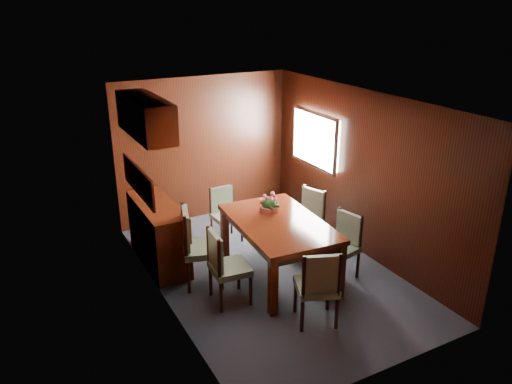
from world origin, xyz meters
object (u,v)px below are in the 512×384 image
dining_table (279,229)px  chair_head (318,284)px  chair_left_near (224,263)px  chair_right_near (343,242)px  flower_centerpiece (269,202)px  sideboard (158,233)px

dining_table → chair_head: 1.19m
chair_left_near → chair_right_near: size_ratio=1.07×
chair_right_near → chair_left_near: bearing=71.5°
chair_right_near → flower_centerpiece: 1.13m
chair_left_near → chair_head: chair_left_near is taller
chair_left_near → flower_centerpiece: 1.19m
chair_right_near → flower_centerpiece: size_ratio=3.20×
chair_head → chair_left_near: bearing=150.0°
flower_centerpiece → chair_right_near: bearing=-46.0°
chair_left_near → chair_right_near: bearing=89.4°
sideboard → chair_head: (1.14, -2.28, 0.09)m
sideboard → dining_table: bearing=-40.4°
dining_table → flower_centerpiece: bearing=86.0°
sideboard → chair_left_near: bearing=-73.7°
dining_table → chair_right_near: (0.77, -0.41, -0.19)m
chair_head → chair_right_near: bearing=60.1°
chair_left_near → chair_right_near: chair_left_near is taller
chair_head → sideboard: bearing=137.7°
chair_head → flower_centerpiece: size_ratio=3.42×
dining_table → chair_left_near: 0.96m
sideboard → chair_left_near: (0.40, -1.35, 0.09)m
sideboard → chair_left_near: 1.41m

